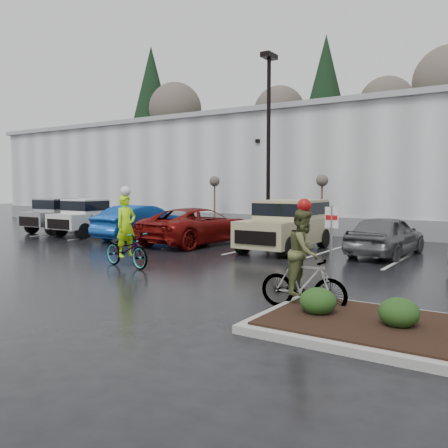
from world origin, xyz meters
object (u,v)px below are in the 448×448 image
Objects in this scene: car_red at (198,226)px; suv_tan at (286,225)px; car_grey at (386,236)px; lamppost at (269,125)px; cyclist_hivis at (126,243)px; sapling_mid at (322,184)px; fire_lane_sign at (331,243)px; sapling_west at (215,184)px; pickup_white at (99,217)px; pickup_silver at (69,215)px; car_blue at (142,222)px; cyclist_olive at (303,270)px.

suv_tan reaches higher than car_red.
car_grey is (8.08, 0.91, -0.05)m from car_red.
car_red is (-1.28, -4.29, -4.86)m from lamppost.
lamppost is 11.59m from cyclist_hivis.
fire_lane_sign is at bearing -67.51° from sapling_mid.
cyclist_hivis reaches higher than car_red.
sapling_west is 1.45× the size of fire_lane_sign.
lamppost is 5.07m from sapling_west.
sapling_west is at bearing 49.64° from pickup_white.
cyclist_hivis is at bearing -30.99° from pickup_silver.
sapling_mid is at bearing 21.80° from lamppost.
car_grey is (4.29, -4.38, -1.96)m from sapling_mid.
car_blue is at bearing 9.31° from car_grey.
lamppost reaches higher than fire_lane_sign.
sapling_mid is 1.35× the size of cyclist_olive.
cyclist_olive is (6.96, -1.80, 0.06)m from cyclist_hivis.
sapling_west reaches higher than cyclist_olive.
fire_lane_sign is 0.42× the size of pickup_white.
suv_tan reaches higher than car_blue.
cyclist_olive is at bearing -28.26° from pickup_white.
sapling_mid reaches higher than cyclist_hivis.
car_red is at bearing -3.78° from pickup_silver.
pickup_silver is at bearing -0.10° from car_red.
sapling_mid reaches higher than suv_tan.
sapling_west reaches higher than cyclist_hivis.
car_red is (9.69, -0.64, -0.15)m from pickup_silver.
sapling_mid reaches higher than car_blue.
sapling_mid reaches higher than cyclist_olive.
car_grey is at bearing -1.26° from cyclist_olive.
car_red is 8.13m from car_grey.
cyclist_olive is at bearing -69.83° from sapling_mid.
lamppost is at bearing 123.46° from fire_lane_sign.
suv_tan is 6.92m from cyclist_hivis.
pickup_white is at bearing 56.67° from cyclist_olive.
cyclist_hivis is (1.71, -6.21, -0.03)m from car_red.
car_red reaches higher than car_grey.
pickup_silver is (-18.77, 8.15, -0.43)m from fire_lane_sign.
pickup_silver is 0.88× the size of car_red.
car_grey is at bearing -169.88° from car_red.
cyclist_hivis is (5.19, -6.29, -0.05)m from car_blue.
sapling_west is 12.47m from cyclist_hivis.
cyclist_olive is at bearing 140.94° from car_red.
sapling_mid is (6.50, 0.00, 0.00)m from sapling_west.
pickup_silver is at bearing 59.71° from cyclist_olive.
pickup_silver is 1.02× the size of suv_tan.
car_grey is at bearing 0.88° from pickup_silver.
car_grey is at bearing -173.52° from car_blue.
suv_tan reaches higher than pickup_silver.
fire_lane_sign is at bearing -44.50° from cyclist_olive.
pickup_white is 3.44m from car_blue.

